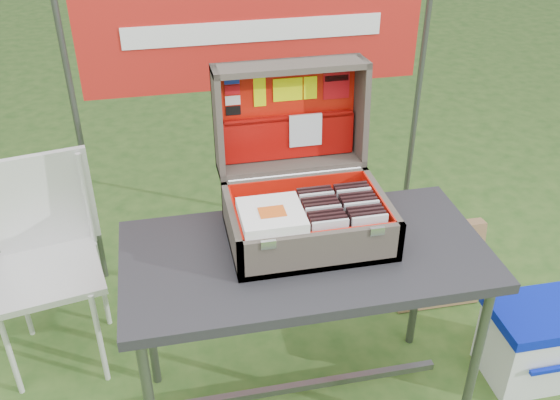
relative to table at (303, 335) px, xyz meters
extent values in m
cube|color=#242428|center=(0.00, 0.00, 0.39)|extent=(1.31, 0.65, 0.04)
cylinder|color=#59595B|center=(0.59, -0.27, -0.02)|extent=(0.04, 0.04, 0.78)
cylinder|color=#59595B|center=(-0.59, 0.27, -0.02)|extent=(0.04, 0.04, 0.78)
cylinder|color=#59595B|center=(0.59, 0.27, -0.02)|extent=(0.04, 0.04, 0.78)
cube|color=#59595B|center=(0.00, 0.00, -0.29)|extent=(1.16, 0.03, 0.03)
cube|color=brown|center=(0.03, 0.08, 0.42)|extent=(0.58, 0.41, 0.02)
cube|color=brown|center=(0.03, -0.12, 0.49)|extent=(0.58, 0.02, 0.15)
cube|color=brown|center=(0.03, 0.27, 0.49)|extent=(0.58, 0.02, 0.15)
cube|color=brown|center=(-0.25, 0.08, 0.49)|extent=(0.02, 0.41, 0.15)
cube|color=brown|center=(0.30, 0.08, 0.49)|extent=(0.02, 0.41, 0.15)
cube|color=red|center=(0.03, 0.08, 0.43)|extent=(0.53, 0.37, 0.01)
cube|color=silver|center=(-0.16, -0.13, 0.55)|extent=(0.05, 0.01, 0.03)
cube|color=silver|center=(0.21, -0.13, 0.55)|extent=(0.05, 0.01, 0.03)
cylinder|color=silver|center=(0.03, 0.28, 0.56)|extent=(0.52, 0.02, 0.02)
cube|color=brown|center=(0.03, 0.44, 0.76)|extent=(0.58, 0.05, 0.41)
cube|color=brown|center=(0.03, 0.39, 0.96)|extent=(0.58, 0.16, 0.03)
cube|color=brown|center=(0.03, 0.36, 0.57)|extent=(0.58, 0.16, 0.03)
cube|color=brown|center=(-0.25, 0.37, 0.76)|extent=(0.02, 0.18, 0.42)
cube|color=brown|center=(0.30, 0.37, 0.76)|extent=(0.02, 0.18, 0.42)
cube|color=red|center=(0.03, 0.42, 0.76)|extent=(0.53, 0.03, 0.36)
cube|color=red|center=(0.03, -0.10, 0.50)|extent=(0.53, 0.01, 0.13)
cube|color=red|center=(0.03, 0.26, 0.50)|extent=(0.53, 0.01, 0.13)
cube|color=red|center=(-0.24, 0.08, 0.50)|extent=(0.01, 0.37, 0.13)
cube|color=red|center=(0.29, 0.08, 0.50)|extent=(0.01, 0.37, 0.13)
cube|color=#9C0A07|center=(0.03, 0.40, 0.66)|extent=(0.51, 0.04, 0.17)
cube|color=#9C0A07|center=(0.03, 0.40, 0.75)|extent=(0.50, 0.02, 0.02)
cube|color=silver|center=(0.09, 0.38, 0.70)|extent=(0.13, 0.02, 0.13)
cube|color=#1933B2|center=(-0.18, 0.43, 0.91)|extent=(0.06, 0.01, 0.04)
cube|color=red|center=(-0.18, 0.43, 0.87)|extent=(0.06, 0.01, 0.04)
cube|color=white|center=(-0.18, 0.42, 0.83)|extent=(0.06, 0.01, 0.04)
cube|color=black|center=(-0.18, 0.42, 0.79)|extent=(0.06, 0.01, 0.04)
cube|color=#E0FA05|center=(-0.08, 0.43, 0.85)|extent=(0.05, 0.01, 0.11)
cube|color=#E0FA05|center=(0.03, 0.43, 0.85)|extent=(0.11, 0.01, 0.09)
cube|color=#E0FA05|center=(0.11, 0.43, 0.85)|extent=(0.05, 0.01, 0.09)
cube|color=red|center=(0.22, 0.43, 0.85)|extent=(0.10, 0.01, 0.10)
cube|color=black|center=(0.22, 0.43, 0.88)|extent=(0.09, 0.00, 0.02)
cube|color=silver|center=(0.06, -0.08, 0.51)|extent=(0.13, 0.01, 0.15)
cube|color=black|center=(0.06, -0.06, 0.51)|extent=(0.13, 0.01, 0.15)
cube|color=black|center=(0.06, -0.04, 0.51)|extent=(0.13, 0.01, 0.15)
cube|color=black|center=(0.06, -0.01, 0.51)|extent=(0.13, 0.01, 0.15)
cube|color=silver|center=(0.06, 0.01, 0.51)|extent=(0.13, 0.01, 0.15)
cube|color=black|center=(0.06, 0.03, 0.51)|extent=(0.13, 0.01, 0.15)
cube|color=black|center=(0.06, 0.05, 0.51)|extent=(0.13, 0.01, 0.15)
cube|color=black|center=(0.06, 0.08, 0.51)|extent=(0.13, 0.01, 0.15)
cube|color=silver|center=(0.06, 0.10, 0.51)|extent=(0.13, 0.01, 0.15)
cube|color=black|center=(0.06, 0.12, 0.51)|extent=(0.13, 0.01, 0.15)
cube|color=black|center=(0.06, 0.14, 0.51)|extent=(0.13, 0.01, 0.15)
cube|color=silver|center=(0.20, -0.08, 0.51)|extent=(0.13, 0.01, 0.15)
cube|color=black|center=(0.20, -0.06, 0.51)|extent=(0.13, 0.01, 0.15)
cube|color=black|center=(0.20, -0.04, 0.51)|extent=(0.13, 0.01, 0.15)
cube|color=black|center=(0.20, -0.01, 0.51)|extent=(0.13, 0.01, 0.15)
cube|color=silver|center=(0.20, 0.01, 0.51)|extent=(0.13, 0.01, 0.15)
cube|color=black|center=(0.20, 0.03, 0.51)|extent=(0.13, 0.01, 0.15)
cube|color=black|center=(0.20, 0.05, 0.51)|extent=(0.13, 0.01, 0.15)
cube|color=black|center=(0.20, 0.08, 0.51)|extent=(0.13, 0.01, 0.15)
cube|color=silver|center=(0.20, 0.10, 0.51)|extent=(0.13, 0.01, 0.15)
cube|color=black|center=(0.20, 0.12, 0.51)|extent=(0.13, 0.01, 0.15)
cube|color=black|center=(0.20, 0.14, 0.51)|extent=(0.13, 0.01, 0.15)
cube|color=white|center=(-0.12, 0.00, 0.57)|extent=(0.22, 0.22, 0.00)
cube|color=white|center=(-0.12, 0.00, 0.57)|extent=(0.22, 0.22, 0.00)
cube|color=white|center=(-0.12, 0.00, 0.58)|extent=(0.22, 0.22, 0.00)
cube|color=white|center=(-0.12, 0.00, 0.58)|extent=(0.22, 0.22, 0.00)
cube|color=white|center=(-0.12, 0.00, 0.59)|extent=(0.22, 0.22, 0.00)
cube|color=white|center=(-0.12, 0.00, 0.59)|extent=(0.22, 0.22, 0.00)
cube|color=white|center=(-0.12, 0.00, 0.60)|extent=(0.22, 0.22, 0.00)
cube|color=#D85919|center=(-0.12, -0.01, 0.60)|extent=(0.09, 0.07, 0.00)
cube|color=white|center=(1.04, -0.03, -0.25)|extent=(0.40, 0.30, 0.32)
cube|color=#0619B3|center=(1.04, -0.03, -0.07)|extent=(0.42, 0.32, 0.05)
cube|color=#0619B3|center=(1.04, -0.19, -0.21)|extent=(0.25, 0.02, 0.02)
cube|color=silver|center=(-0.99, 0.51, 0.07)|extent=(0.50, 0.50, 0.03)
cube|color=silver|center=(-0.99, 0.71, 0.31)|extent=(0.43, 0.11, 0.45)
cylinder|color=silver|center=(-1.18, 0.32, -0.17)|extent=(0.02, 0.02, 0.48)
cylinder|color=silver|center=(-0.81, 0.32, -0.17)|extent=(0.02, 0.02, 0.48)
cylinder|color=silver|center=(-1.18, 0.69, -0.17)|extent=(0.02, 0.02, 0.48)
cylinder|color=silver|center=(-0.81, 0.69, -0.17)|extent=(0.02, 0.02, 0.48)
cylinder|color=silver|center=(-0.81, 0.71, 0.30)|extent=(0.02, 0.02, 0.45)
cube|color=brown|center=(0.83, 0.51, -0.18)|extent=(0.43, 0.13, 0.46)
cylinder|color=#59595B|center=(-0.84, 1.07, 0.44)|extent=(0.03, 0.03, 1.70)
cylinder|color=#59595B|center=(0.86, 1.07, 0.44)|extent=(0.03, 0.03, 1.70)
cube|color=#AF1B15|center=(0.01, 1.06, 0.89)|extent=(1.60, 0.02, 0.55)
cube|color=white|center=(0.01, 1.05, 0.89)|extent=(1.20, 0.00, 0.10)
camera|label=1|loc=(-0.46, -1.73, 1.74)|focal=40.00mm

